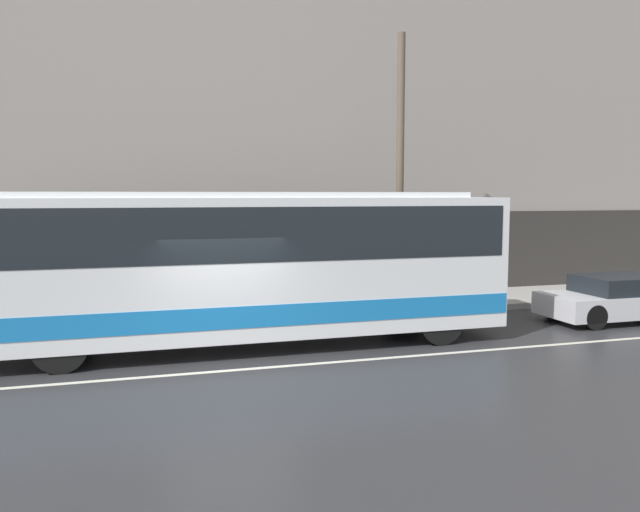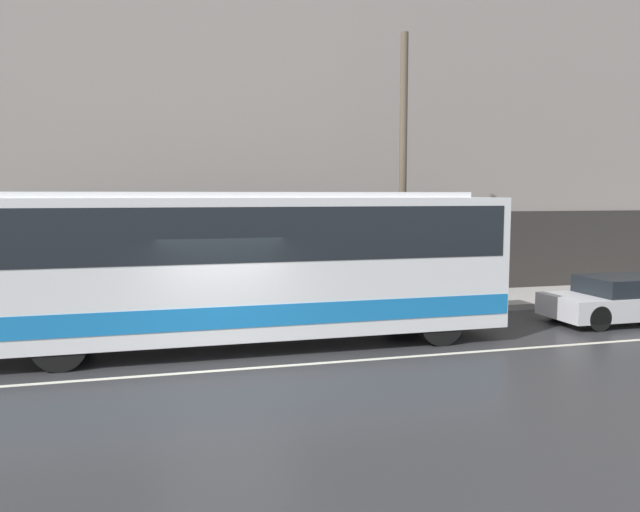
% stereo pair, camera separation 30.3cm
% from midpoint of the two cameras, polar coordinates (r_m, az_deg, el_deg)
% --- Properties ---
extents(ground_plane, '(60.00, 60.00, 0.00)m').
position_cam_midpoint_polar(ground_plane, '(12.29, -9.03, -10.32)').
color(ground_plane, '#2D2D30').
extents(sidewalk, '(60.00, 2.97, 0.18)m').
position_cam_midpoint_polar(sidewalk, '(17.58, -11.36, -5.21)').
color(sidewalk, gray).
rests_on(sidewalk, ground_plane).
extents(building_facade, '(60.00, 0.35, 12.62)m').
position_cam_midpoint_polar(building_facade, '(19.10, -12.16, 13.75)').
color(building_facade, gray).
rests_on(building_facade, ground_plane).
extents(lane_stripe, '(54.00, 0.14, 0.01)m').
position_cam_midpoint_polar(lane_stripe, '(12.29, -9.03, -10.30)').
color(lane_stripe, beige).
rests_on(lane_stripe, ground_plane).
extents(transit_bus, '(11.96, 2.49, 3.42)m').
position_cam_midpoint_polar(transit_bus, '(13.79, -8.08, -0.41)').
color(transit_bus, white).
rests_on(transit_bus, ground_plane).
extents(sedan_white_front, '(4.37, 1.78, 1.21)m').
position_cam_midpoint_polar(sedan_white_front, '(18.50, 25.42, -3.56)').
color(sedan_white_front, silver).
rests_on(sedan_white_front, ground_plane).
extents(utility_pole_near, '(0.22, 0.22, 7.62)m').
position_cam_midpoint_polar(utility_pole_near, '(17.77, 6.83, 7.61)').
color(utility_pole_near, brown).
rests_on(utility_pole_near, sidewalk).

